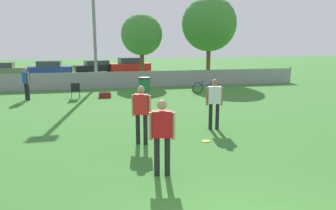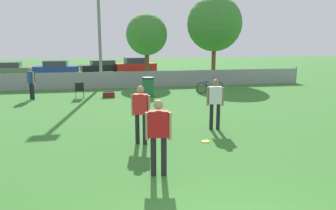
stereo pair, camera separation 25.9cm
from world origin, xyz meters
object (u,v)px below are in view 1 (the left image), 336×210
at_px(folding_chair_sideline, 75,90).
at_px(parked_car_blue, 49,68).
at_px(gear_bag_sideline, 105,95).
at_px(parked_car_olive, 0,70).
at_px(light_pole, 93,6).
at_px(player_defender_red, 162,132).
at_px(parked_car_red, 130,66).
at_px(tree_far_right, 209,24).
at_px(bicycle_sideline, 206,87).
at_px(frisbee_disc, 206,141).
at_px(parked_car_dark, 97,67).
at_px(trash_bin, 144,87).
at_px(spectator_in_blue, 26,81).
at_px(player_receiver_white, 214,100).
at_px(tree_near_pole, 142,35).
at_px(player_thrower_red, 141,110).

height_order(folding_chair_sideline, parked_car_blue, parked_car_blue).
bearing_deg(gear_bag_sideline, parked_car_olive, 122.76).
xyz_separation_m(light_pole, parked_car_olive, (-8.09, 8.74, -4.67)).
relative_size(player_defender_red, parked_car_red, 0.42).
relative_size(parked_car_olive, parked_car_red, 1.04).
xyz_separation_m(tree_far_right, bicycle_sideline, (-2.33, -6.02, -4.05)).
height_order(frisbee_disc, parked_car_dark, parked_car_dark).
xyz_separation_m(bicycle_sideline, parked_car_red, (-2.86, 14.65, 0.36)).
bearing_deg(bicycle_sideline, trash_bin, -175.81).
height_order(spectator_in_blue, gear_bag_sideline, spectator_in_blue).
relative_size(spectator_in_blue, parked_car_olive, 0.40).
bearing_deg(parked_car_dark, bicycle_sideline, -79.06).
bearing_deg(folding_chair_sideline, gear_bag_sideline, 177.01).
bearing_deg(frisbee_disc, folding_chair_sideline, 115.18).
bearing_deg(parked_car_olive, player_receiver_white, -63.48).
height_order(tree_near_pole, tree_far_right, tree_far_right).
relative_size(tree_far_right, gear_bag_sideline, 9.98).
bearing_deg(folding_chair_sideline, parked_car_red, -111.90).
height_order(spectator_in_blue, parked_car_blue, spectator_in_blue).
height_order(tree_far_right, player_receiver_white, tree_far_right).
bearing_deg(light_pole, parked_car_olive, 132.79).
relative_size(tree_far_right, player_receiver_white, 3.70).
height_order(player_defender_red, folding_chair_sideline, player_defender_red).
distance_m(player_defender_red, parked_car_blue, 25.12).
height_order(player_thrower_red, frisbee_disc, player_thrower_red).
distance_m(tree_near_pole, bicycle_sideline, 7.39).
relative_size(trash_bin, parked_car_blue, 0.28).
relative_size(tree_far_right, trash_bin, 5.88).
xyz_separation_m(folding_chair_sideline, bicycle_sideline, (7.56, 0.33, -0.15)).
distance_m(tree_far_right, parked_car_red, 10.73).
xyz_separation_m(tree_near_pole, folding_chair_sideline, (-4.62, -6.30, -3.05)).
bearing_deg(light_pole, parked_car_red, 71.68).
xyz_separation_m(tree_far_right, player_thrower_red, (-7.64, -15.12, -3.37)).
bearing_deg(player_receiver_white, player_defender_red, -114.79).
relative_size(tree_near_pole, frisbee_disc, 20.03).
relative_size(player_defender_red, frisbee_disc, 6.93).
xyz_separation_m(tree_near_pole, parked_car_dark, (-3.18, 8.90, -2.93)).
xyz_separation_m(spectator_in_blue, parked_car_olive, (-4.42, 12.96, -0.36)).
distance_m(player_receiver_white, parked_car_red, 22.62).
xyz_separation_m(spectator_in_blue, bicycle_sideline, (10.03, 0.14, -0.66)).
xyz_separation_m(tree_far_right, trash_bin, (-6.17, -6.64, -3.84)).
height_order(light_pole, tree_near_pole, light_pole).
xyz_separation_m(trash_bin, gear_bag_sideline, (-2.17, 0.34, -0.41)).
height_order(player_thrower_red, player_receiver_white, same).
relative_size(parked_car_olive, parked_car_blue, 1.10).
bearing_deg(trash_bin, parked_car_olive, 128.27).
bearing_deg(player_receiver_white, trash_bin, 111.33).
distance_m(folding_chair_sideline, parked_car_red, 15.70).
distance_m(folding_chair_sideline, parked_car_blue, 13.65).
distance_m(frisbee_disc, parked_car_red, 23.97).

